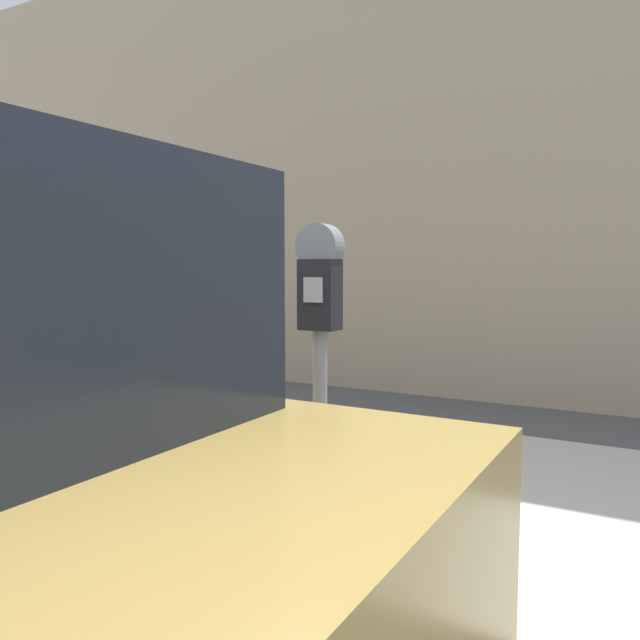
% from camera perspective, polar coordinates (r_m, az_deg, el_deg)
% --- Properties ---
extents(sidewalk, '(24.00, 2.80, 0.13)m').
position_cam_1_polar(sidewalk, '(4.08, 6.25, -14.90)').
color(sidewalk, '#BCB7AD').
rests_on(sidewalk, ground_plane).
extents(building_facade, '(24.00, 0.30, 5.57)m').
position_cam_1_polar(building_facade, '(7.05, 17.05, 15.62)').
color(building_facade, tan).
rests_on(building_facade, ground_plane).
extents(parking_meter, '(0.20, 0.12, 1.50)m').
position_cam_1_polar(parking_meter, '(2.77, -0.00, -0.80)').
color(parking_meter, slate).
rests_on(parking_meter, sidewalk).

